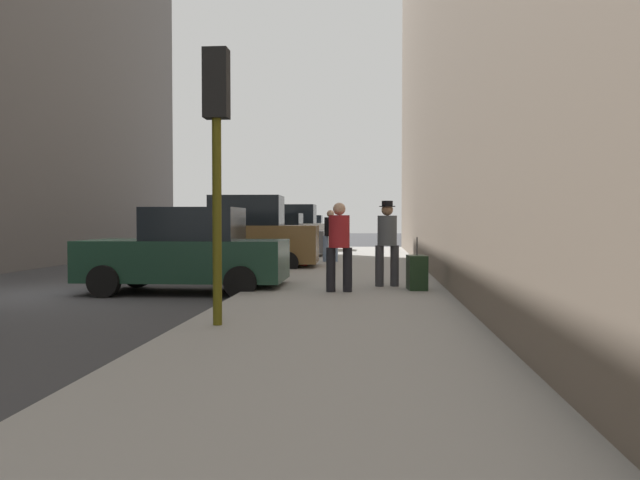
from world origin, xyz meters
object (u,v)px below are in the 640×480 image
(pedestrian_in_jeans, at_px, (330,233))
(rolling_suitcase, at_px, (417,272))
(parked_dark_green_sedan, at_px, (187,252))
(pedestrian_with_beanie, at_px, (387,239))
(parked_gray_coupe, at_px, (273,237))
(traffic_light, at_px, (217,126))
(pedestrian_in_red_jacket, at_px, (339,242))
(fire_hydrant, at_px, (304,254))
(parked_white_van, at_px, (290,231))
(parked_bronze_suv, at_px, (242,237))
(parked_blue_sedan, at_px, (302,232))

(pedestrian_in_jeans, height_order, rolling_suitcase, pedestrian_in_jeans)
(parked_dark_green_sedan, relative_size, pedestrian_with_beanie, 2.38)
(parked_gray_coupe, distance_m, traffic_light, 16.28)
(parked_gray_coupe, height_order, pedestrian_in_jeans, pedestrian_in_jeans)
(pedestrian_in_red_jacket, bearing_deg, fire_hydrant, 101.93)
(parked_white_van, xyz_separation_m, rolling_suitcase, (4.76, -16.57, -0.54))
(fire_hydrant, height_order, rolling_suitcase, rolling_suitcase)
(parked_white_van, bearing_deg, fire_hydrant, -80.03)
(traffic_light, relative_size, pedestrian_with_beanie, 2.03)
(parked_dark_green_sedan, relative_size, traffic_light, 1.17)
(parked_bronze_suv, height_order, parked_blue_sedan, parked_bronze_suv)
(parked_bronze_suv, distance_m, pedestrian_in_red_jacket, 7.15)
(pedestrian_in_jeans, relative_size, rolling_suitcase, 1.64)
(pedestrian_in_red_jacket, bearing_deg, traffic_light, -109.57)
(traffic_light, bearing_deg, parked_blue_sedan, 94.07)
(parked_blue_sedan, distance_m, pedestrian_in_red_jacket, 22.35)
(parked_blue_sedan, relative_size, pedestrian_in_red_jacket, 2.49)
(parked_bronze_suv, relative_size, fire_hydrant, 6.62)
(parked_blue_sedan, height_order, fire_hydrant, parked_blue_sedan)
(parked_dark_green_sedan, height_order, parked_white_van, parked_white_van)
(parked_bronze_suv, height_order, parked_white_van, same)
(pedestrian_with_beanie, bearing_deg, parked_bronze_suv, 128.34)
(parked_blue_sedan, distance_m, rolling_suitcase, 22.13)
(fire_hydrant, xyz_separation_m, pedestrian_in_red_jacket, (1.44, -6.81, 0.61))
(parked_blue_sedan, height_order, pedestrian_in_red_jacket, pedestrian_in_red_jacket)
(parked_blue_sedan, bearing_deg, traffic_light, -85.93)
(rolling_suitcase, bearing_deg, pedestrian_in_red_jacket, -161.80)
(traffic_light, xyz_separation_m, pedestrian_in_jeans, (0.63, 12.60, -1.65))
(pedestrian_in_jeans, bearing_deg, pedestrian_with_beanie, -77.40)
(parked_gray_coupe, bearing_deg, parked_white_van, 90.00)
(fire_hydrant, relative_size, traffic_light, 0.20)
(fire_hydrant, bearing_deg, parked_bronze_suv, -166.17)
(parked_bronze_suv, xyz_separation_m, pedestrian_in_red_jacket, (3.24, -6.37, 0.07))
(traffic_light, height_order, pedestrian_with_beanie, traffic_light)
(parked_blue_sedan, bearing_deg, pedestrian_in_jeans, -79.52)
(fire_hydrant, bearing_deg, pedestrian_in_red_jacket, -78.07)
(parked_dark_green_sedan, bearing_deg, fire_hydrant, 73.16)
(pedestrian_in_jeans, bearing_deg, parked_white_van, 106.49)
(fire_hydrant, bearing_deg, parked_blue_sedan, 96.72)
(parked_bronze_suv, distance_m, parked_gray_coupe, 5.78)
(parked_white_van, xyz_separation_m, pedestrian_in_jeans, (2.48, -8.38, 0.07))
(parked_dark_green_sedan, distance_m, parked_blue_sedan, 21.25)
(parked_bronze_suv, distance_m, pedestrian_with_beanie, 6.74)
(parked_dark_green_sedan, distance_m, parked_bronze_suv, 5.52)
(fire_hydrant, bearing_deg, parked_dark_green_sedan, -106.84)
(pedestrian_with_beanie, distance_m, rolling_suitcase, 1.04)
(pedestrian_with_beanie, bearing_deg, traffic_light, -115.02)
(pedestrian_in_jeans, bearing_deg, parked_gray_coupe, 125.64)
(parked_dark_green_sedan, height_order, pedestrian_in_red_jacket, pedestrian_in_red_jacket)
(parked_gray_coupe, height_order, rolling_suitcase, parked_gray_coupe)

